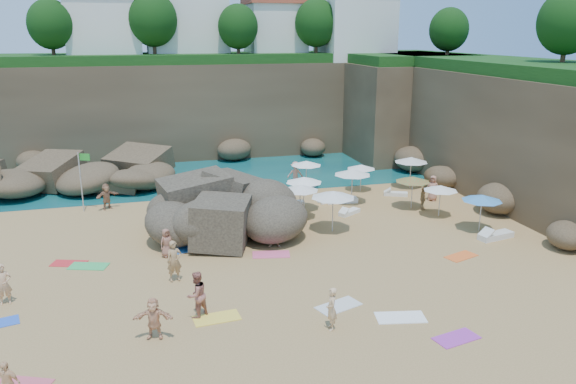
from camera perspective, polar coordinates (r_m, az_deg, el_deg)
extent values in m
plane|color=tan|center=(28.80, -2.29, -5.71)|extent=(120.00, 120.00, 0.00)
plane|color=#0C4751|center=(57.40, -9.05, 5.12)|extent=(120.00, 120.00, 0.00)
cube|color=brown|center=(52.13, -6.41, 8.58)|extent=(44.00, 8.00, 8.00)
cube|color=brown|center=(42.73, 20.82, 6.02)|extent=(8.00, 30.00, 8.00)
cube|color=brown|center=(51.89, 11.27, 8.34)|extent=(10.00, 12.00, 8.00)
cube|color=white|center=(52.14, -18.15, 15.36)|extent=(6.00, 5.00, 5.50)
cube|color=white|center=(53.33, -10.33, 16.41)|extent=(7.00, 6.00, 6.50)
cube|color=white|center=(53.67, -1.32, 15.85)|extent=(5.00, 5.00, 5.00)
cube|color=#B2472D|center=(53.73, -1.34, 18.78)|extent=(5.40, 5.40, 0.50)
cube|color=white|center=(53.90, 6.76, 16.28)|extent=(6.00, 6.00, 6.00)
sphere|color=#11380F|center=(50.47, -22.99, 15.42)|extent=(3.60, 3.60, 3.60)
sphere|color=#11380F|center=(50.14, -13.58, 16.67)|extent=(4.05, 4.05, 4.05)
sphere|color=#11380F|center=(49.90, -5.11, 16.40)|extent=(3.42, 3.42, 3.42)
sphere|color=#11380F|center=(51.61, 2.89, 16.78)|extent=(3.78, 3.78, 3.78)
sphere|color=#11380F|center=(48.90, 16.03, 15.59)|extent=(3.15, 3.15, 3.15)
sphere|color=#11380F|center=(39.70, 26.53, 15.20)|extent=(3.60, 3.60, 3.60)
cylinder|color=white|center=(57.61, -25.82, 6.80)|extent=(0.10, 0.10, 6.00)
cylinder|color=white|center=(57.35, -24.34, 6.93)|extent=(0.10, 0.10, 6.00)
cylinder|color=silver|center=(36.23, -20.29, 0.93)|extent=(0.07, 0.07, 3.69)
cube|color=green|center=(35.86, -19.95, 3.35)|extent=(0.60, 0.30, 0.41)
cylinder|color=silver|center=(36.09, 6.51, 0.48)|extent=(0.06, 0.06, 2.11)
cone|color=silver|center=(35.84, 6.56, 2.03)|extent=(2.36, 2.36, 0.36)
cylinder|color=silver|center=(39.04, 7.40, 1.38)|extent=(0.05, 0.05, 1.75)
cone|color=white|center=(38.84, 7.44, 2.56)|extent=(1.97, 1.97, 0.30)
cylinder|color=silver|center=(39.21, 1.86, 1.67)|extent=(0.06, 0.06, 1.89)
cone|color=white|center=(39.00, 1.87, 2.95)|extent=(2.12, 2.12, 0.32)
cylinder|color=silver|center=(40.39, 12.33, 1.87)|extent=(0.06, 0.06, 2.08)
cone|color=silver|center=(40.16, 12.41, 3.24)|extent=(2.33, 2.33, 0.35)
cylinder|color=silver|center=(38.33, 22.05, 0.13)|extent=(0.05, 0.05, 1.88)
cone|color=white|center=(38.11, 22.19, 1.42)|extent=(2.11, 2.11, 0.32)
cylinder|color=silver|center=(34.45, 1.62, -0.27)|extent=(0.06, 0.06, 2.00)
cone|color=white|center=(34.19, 1.63, 1.26)|extent=(2.24, 2.24, 0.34)
cylinder|color=silver|center=(35.67, 12.48, -0.13)|extent=(0.06, 0.06, 1.93)
cone|color=red|center=(35.43, 12.57, 1.29)|extent=(2.16, 2.16, 0.33)
cylinder|color=silver|center=(30.89, 4.56, -2.08)|extent=(0.06, 0.06, 2.17)
cone|color=silver|center=(30.59, 4.61, -0.23)|extent=(2.44, 2.44, 0.37)
cylinder|color=silver|center=(32.88, 1.23, -1.11)|extent=(0.06, 0.06, 1.95)
cone|color=white|center=(32.62, 1.24, 0.45)|extent=(2.19, 2.19, 0.33)
cylinder|color=silver|center=(32.68, 18.97, -2.11)|extent=(0.06, 0.06, 1.95)
cone|color=#3B86CB|center=(32.41, 19.11, -0.55)|extent=(2.19, 2.19, 0.33)
cylinder|color=silver|center=(34.51, 15.14, -0.97)|extent=(0.05, 0.05, 1.80)
cone|color=white|center=(34.28, 15.25, 0.40)|extent=(2.02, 2.02, 0.31)
cube|color=silver|center=(35.49, 0.12, -1.20)|extent=(1.90, 0.70, 0.29)
cube|color=white|center=(36.36, 5.47, -0.84)|extent=(2.06, 0.82, 0.31)
cube|color=white|center=(34.13, 6.25, -2.06)|extent=(1.60, 1.26, 0.24)
cube|color=white|center=(36.54, 4.41, -0.75)|extent=(1.92, 1.03, 0.29)
cube|color=white|center=(38.44, 10.88, -0.18)|extent=(1.65, 1.12, 0.24)
cube|color=silver|center=(31.99, 20.35, -4.18)|extent=(2.11, 1.06, 0.31)
cube|color=yellow|center=(22.33, -7.26, -12.57)|extent=(1.85, 1.04, 0.03)
cube|color=silver|center=(23.11, 5.15, -11.46)|extent=(2.04, 1.48, 0.03)
cube|color=purple|center=(21.74, 16.72, -14.02)|extent=(1.80, 1.16, 0.03)
cube|color=red|center=(28.87, -21.37, -6.77)|extent=(1.78, 1.28, 0.03)
cube|color=blue|center=(29.02, -10.34, -5.77)|extent=(1.79, 1.25, 0.03)
cube|color=#EC5C8B|center=(27.95, -1.73, -6.36)|extent=(1.98, 1.26, 0.03)
cube|color=orange|center=(29.01, 17.17, -6.25)|extent=(1.82, 1.30, 0.03)
cube|color=green|center=(28.22, -19.60, -7.11)|extent=(1.96, 1.40, 0.03)
cube|color=#FFEA43|center=(29.19, -6.62, -5.47)|extent=(1.75, 1.16, 0.03)
cube|color=white|center=(22.61, 11.35, -12.39)|extent=(2.05, 1.31, 0.03)
imported|color=tan|center=(25.57, -26.93, -8.35)|extent=(0.68, 0.50, 1.72)
imported|color=#A56152|center=(22.14, -9.26, -10.26)|extent=(1.15, 1.10, 1.86)
imported|color=tan|center=(39.93, 0.75, 1.85)|extent=(1.22, 0.73, 1.77)
imported|color=#A78353|center=(35.57, 13.56, -0.65)|extent=(0.53, 0.91, 1.45)
imported|color=#B4765F|center=(37.67, 14.49, 0.39)|extent=(0.89, 0.90, 1.68)
imported|color=#A27151|center=(36.50, -17.95, -0.42)|extent=(1.52, 1.17, 1.63)
imported|color=#E2B480|center=(21.13, 4.44, -11.75)|extent=(0.48, 0.66, 1.65)
imported|color=#975F4B|center=(28.26, -12.18, -6.10)|extent=(1.26, 1.57, 0.38)
imported|color=#E3A377|center=(21.34, -13.38, -13.77)|extent=(1.75, 1.84, 0.41)
imported|color=#A47D52|center=(25.57, -11.38, -8.40)|extent=(1.01, 1.94, 0.44)
imported|color=#EFB688|center=(28.67, -1.18, -5.10)|extent=(1.31, 1.90, 0.65)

